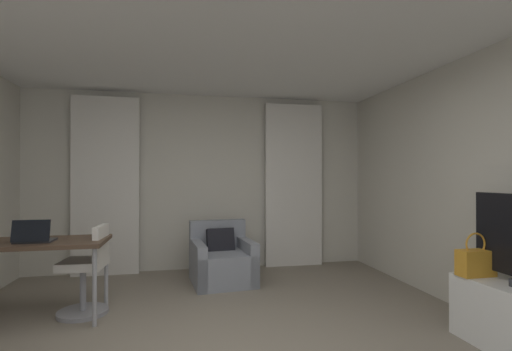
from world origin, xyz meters
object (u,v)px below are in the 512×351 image
at_px(desk_chair, 87,274).
at_px(handbag_primary, 476,262).
at_px(desk, 33,248).
at_px(laptop, 34,238).
at_px(armchair, 222,262).

xyz_separation_m(desk_chair, handbag_primary, (3.37, -1.25, 0.25)).
relative_size(desk, desk_chair, 1.49).
bearing_deg(desk_chair, desk, -170.57).
bearing_deg(desk_chair, handbag_primary, -20.34).
bearing_deg(laptop, desk, 112.79).
xyz_separation_m(desk, desk_chair, (0.46, 0.08, -0.30)).
height_order(desk_chair, handbag_primary, handbag_primary).
height_order(desk, laptop, laptop).
distance_m(armchair, handbag_primary, 2.86).
relative_size(armchair, desk, 0.66).
height_order(armchair, handbag_primary, handbag_primary).
bearing_deg(armchair, handbag_primary, -47.07).
bearing_deg(handbag_primary, desk_chair, 159.66).
bearing_deg(desk, desk_chair, 9.43).
bearing_deg(desk_chair, armchair, 29.85).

